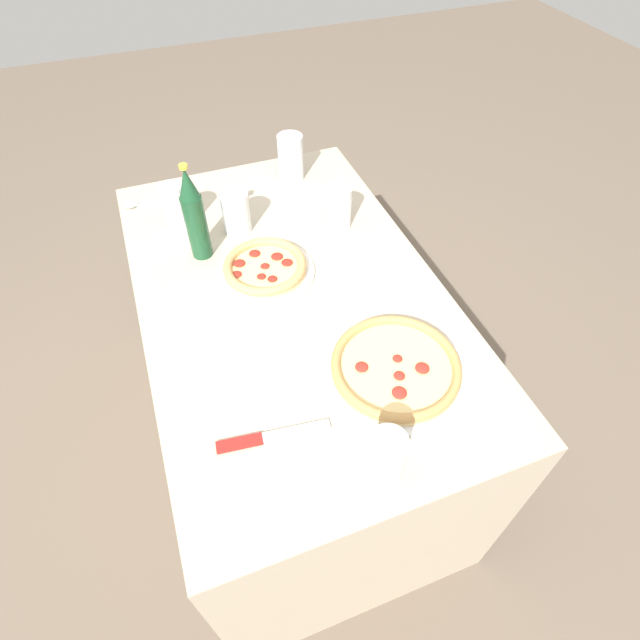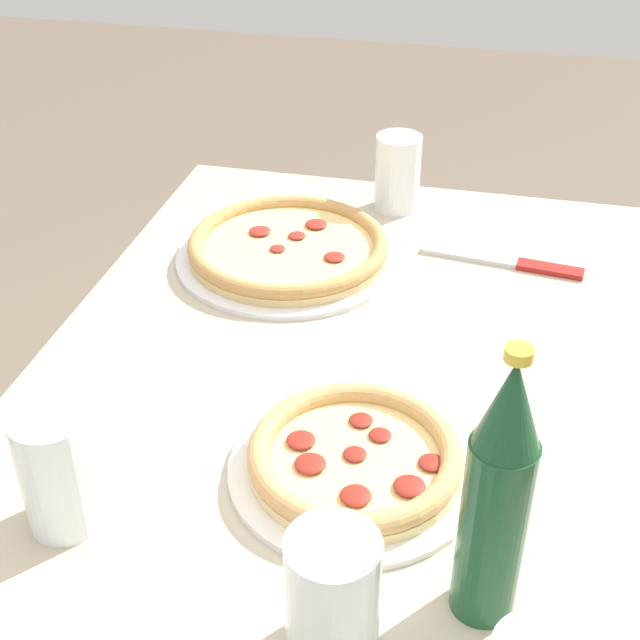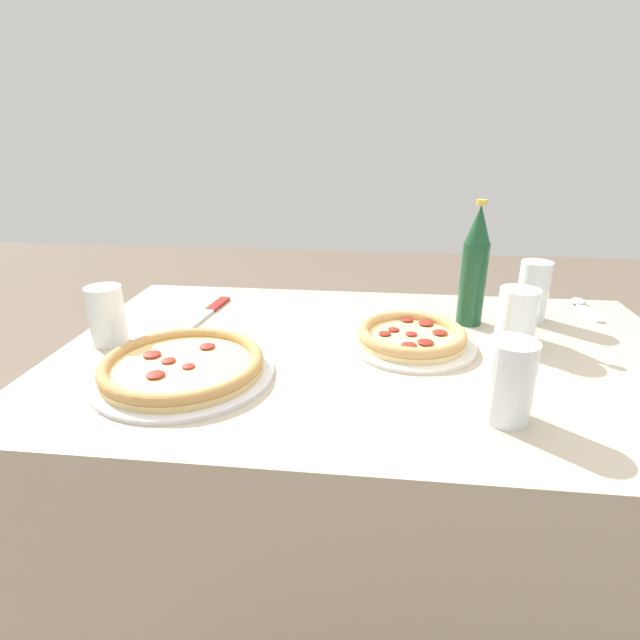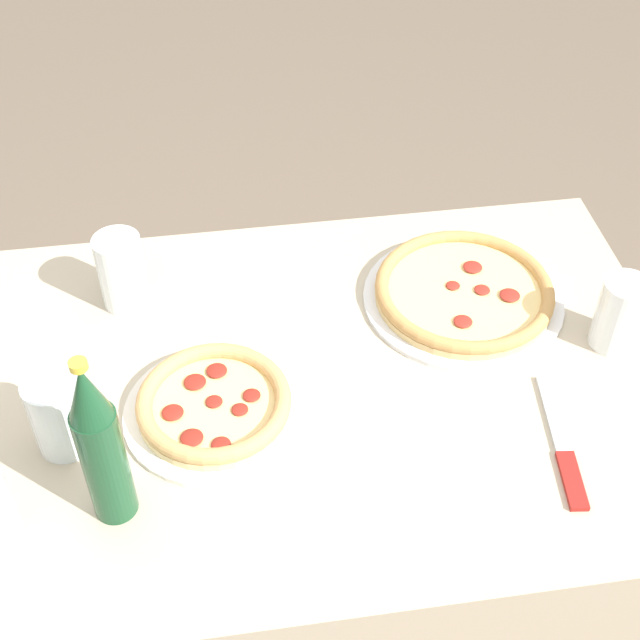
# 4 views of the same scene
# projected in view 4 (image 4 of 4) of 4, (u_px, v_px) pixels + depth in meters

# --- Properties ---
(ground_plane) EXTENTS (8.00, 8.00, 0.00)m
(ground_plane) POSITION_uv_depth(u_px,v_px,m) (283.00, 630.00, 1.85)
(ground_plane) COLOR #6B5B4C
(table) EXTENTS (1.25, 0.76, 0.76)m
(table) POSITION_uv_depth(u_px,v_px,m) (277.00, 528.00, 1.58)
(table) COLOR #B7A88E
(table) RESTS_ON ground_plane
(pizza_salami) EXTENTS (0.26, 0.26, 0.04)m
(pizza_salami) POSITION_uv_depth(u_px,v_px,m) (214.00, 405.00, 1.27)
(pizza_salami) COLOR silver
(pizza_salami) RESTS_ON table
(pizza_pepperoni) EXTENTS (0.33, 0.33, 0.04)m
(pizza_pepperoni) POSITION_uv_depth(u_px,v_px,m) (464.00, 293.00, 1.44)
(pizza_pepperoni) COLOR silver
(pizza_pepperoni) RESTS_ON table
(glass_cola) EXTENTS (0.08, 0.08, 0.12)m
(glass_cola) POSITION_uv_depth(u_px,v_px,m) (60.00, 417.00, 1.21)
(glass_cola) COLOR white
(glass_cola) RESTS_ON table
(glass_lemonade) EXTENTS (0.07, 0.07, 0.13)m
(glass_lemonade) POSITION_uv_depth(u_px,v_px,m) (122.00, 273.00, 1.41)
(glass_lemonade) COLOR white
(glass_lemonade) RESTS_ON table
(glass_red_wine) EXTENTS (0.07, 0.07, 0.12)m
(glass_red_wine) POSITION_uv_depth(u_px,v_px,m) (619.00, 316.00, 1.35)
(glass_red_wine) COLOR white
(glass_red_wine) RESTS_ON table
(beer_bottle) EXTENTS (0.06, 0.06, 0.28)m
(beer_bottle) POSITION_uv_depth(u_px,v_px,m) (100.00, 445.00, 1.08)
(beer_bottle) COLOR #194728
(beer_bottle) RESTS_ON table
(knife) EXTENTS (0.05, 0.23, 0.01)m
(knife) POSITION_uv_depth(u_px,v_px,m) (562.00, 446.00, 1.23)
(knife) COLOR maroon
(knife) RESTS_ON table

